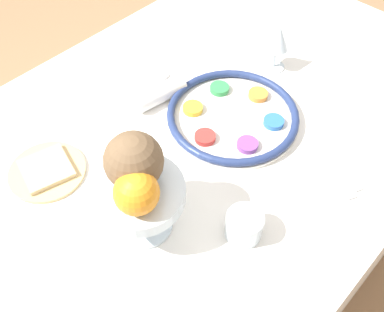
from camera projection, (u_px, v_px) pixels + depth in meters
ground_plane at (197, 262)px, 1.71m from camera, size 8.00×8.00×0.00m
dining_table at (199, 209)px, 1.42m from camera, size 1.58×1.00×0.75m
seder_plate at (233, 116)px, 1.14m from camera, size 0.33×0.33×0.03m
wine_glass at (278, 39)px, 1.21m from camera, size 0.07×0.07×0.14m
fruit_stand at (139, 197)px, 0.87m from camera, size 0.18×0.18×0.13m
orange_fruit at (136, 193)px, 0.79m from camera, size 0.08×0.08×0.08m
coconut at (134, 161)px, 0.82m from camera, size 0.11×0.11×0.11m
bread_plate at (47, 170)px, 1.03m from camera, size 0.18×0.18×0.02m
napkin_roll at (160, 94)px, 1.17m from camera, size 0.15×0.07×0.05m
cup_near at (244, 226)px, 0.91m from camera, size 0.08×0.08×0.06m
fork_left at (338, 164)px, 1.05m from camera, size 0.08×0.16×0.01m
fork_right at (331, 171)px, 1.04m from camera, size 0.09×0.16×0.01m
spoon at (153, 89)px, 1.22m from camera, size 0.15×0.06×0.01m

